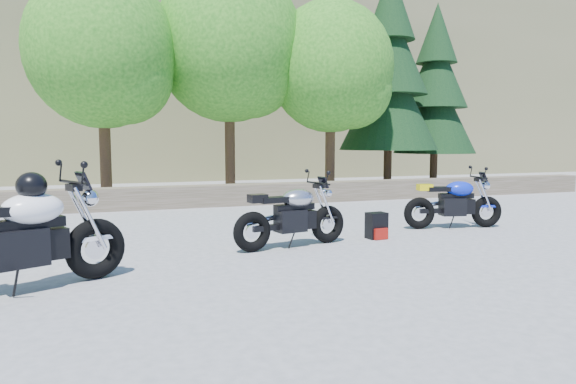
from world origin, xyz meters
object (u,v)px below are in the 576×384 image
at_px(silver_bike, 292,216).
at_px(backpack, 377,226).
at_px(blue_bike, 454,203).
at_px(white_bike, 19,235).

relative_size(silver_bike, backpack, 4.44).
relative_size(silver_bike, blue_bike, 1.02).
relative_size(silver_bike, white_bike, 0.88).
bearing_deg(blue_bike, backpack, -155.32).
bearing_deg(silver_bike, white_bike, -171.49).
height_order(silver_bike, white_bike, white_bike).
bearing_deg(white_bike, backpack, -8.95).
relative_size(blue_bike, backpack, 4.36).
bearing_deg(silver_bike, blue_bike, -1.14).
height_order(white_bike, backpack, white_bike).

